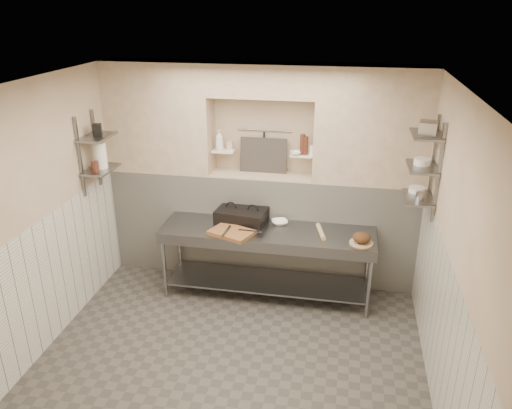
% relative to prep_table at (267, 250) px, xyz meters
% --- Properties ---
extents(floor, '(4.00, 3.90, 0.10)m').
position_rel_prep_table_xyz_m(floor, '(-0.17, -1.18, -0.69)').
color(floor, '#4A4641').
rests_on(floor, ground).
extents(ceiling, '(4.00, 3.90, 0.10)m').
position_rel_prep_table_xyz_m(ceiling, '(-0.17, -1.18, 2.21)').
color(ceiling, silver).
rests_on(ceiling, ground).
extents(wall_left, '(0.10, 3.90, 2.80)m').
position_rel_prep_table_xyz_m(wall_left, '(-2.22, -1.18, 0.76)').
color(wall_left, '#C4B297').
rests_on(wall_left, ground).
extents(wall_right, '(0.10, 3.90, 2.80)m').
position_rel_prep_table_xyz_m(wall_right, '(1.88, -1.18, 0.76)').
color(wall_right, '#C4B297').
rests_on(wall_right, ground).
extents(wall_back, '(4.00, 0.10, 2.80)m').
position_rel_prep_table_xyz_m(wall_back, '(-0.17, 0.82, 0.76)').
color(wall_back, '#C4B297').
rests_on(wall_back, ground).
extents(wall_front, '(4.00, 0.10, 2.80)m').
position_rel_prep_table_xyz_m(wall_front, '(-0.17, -3.18, 0.76)').
color(wall_front, '#C4B297').
rests_on(wall_front, ground).
extents(backwall_lower, '(4.00, 0.40, 1.40)m').
position_rel_prep_table_xyz_m(backwall_lower, '(-0.17, 0.57, 0.06)').
color(backwall_lower, silver).
rests_on(backwall_lower, floor).
extents(alcove_sill, '(1.30, 0.40, 0.02)m').
position_rel_prep_table_xyz_m(alcove_sill, '(-0.17, 0.57, 0.77)').
color(alcove_sill, '#C4B297').
rests_on(alcove_sill, backwall_lower).
extents(backwall_pillar_left, '(1.35, 0.40, 1.40)m').
position_rel_prep_table_xyz_m(backwall_pillar_left, '(-1.49, 0.57, 1.46)').
color(backwall_pillar_left, '#C4B297').
rests_on(backwall_pillar_left, backwall_lower).
extents(backwall_pillar_right, '(1.35, 0.40, 1.40)m').
position_rel_prep_table_xyz_m(backwall_pillar_right, '(1.16, 0.57, 1.46)').
color(backwall_pillar_right, '#C4B297').
rests_on(backwall_pillar_right, backwall_lower).
extents(backwall_header, '(1.30, 0.40, 0.40)m').
position_rel_prep_table_xyz_m(backwall_header, '(-0.17, 0.57, 1.96)').
color(backwall_header, '#C4B297').
rests_on(backwall_header, backwall_lower).
extents(wainscot_left, '(0.02, 3.90, 1.40)m').
position_rel_prep_table_xyz_m(wainscot_left, '(-2.16, -1.18, 0.06)').
color(wainscot_left, silver).
rests_on(wainscot_left, floor).
extents(wainscot_right, '(0.02, 3.90, 1.40)m').
position_rel_prep_table_xyz_m(wainscot_right, '(1.82, -1.18, 0.06)').
color(wainscot_right, silver).
rests_on(wainscot_right, floor).
extents(alcove_shelf_left, '(0.28, 0.16, 0.02)m').
position_rel_prep_table_xyz_m(alcove_shelf_left, '(-0.67, 0.57, 1.06)').
color(alcove_shelf_left, white).
rests_on(alcove_shelf_left, backwall_lower).
extents(alcove_shelf_right, '(0.28, 0.16, 0.02)m').
position_rel_prep_table_xyz_m(alcove_shelf_right, '(0.33, 0.57, 1.06)').
color(alcove_shelf_right, white).
rests_on(alcove_shelf_right, backwall_lower).
extents(utensil_rail, '(0.70, 0.02, 0.02)m').
position_rel_prep_table_xyz_m(utensil_rail, '(-0.17, 0.74, 1.31)').
color(utensil_rail, gray).
rests_on(utensil_rail, wall_back).
extents(hanging_steel, '(0.02, 0.02, 0.30)m').
position_rel_prep_table_xyz_m(hanging_steel, '(-0.17, 0.72, 1.14)').
color(hanging_steel, black).
rests_on(hanging_steel, utensil_rail).
extents(splash_panel, '(0.60, 0.08, 0.45)m').
position_rel_prep_table_xyz_m(splash_panel, '(-0.17, 0.67, 1.00)').
color(splash_panel, '#383330').
rests_on(splash_panel, alcove_sill).
extents(shelf_rail_left_a, '(0.03, 0.03, 0.95)m').
position_rel_prep_table_xyz_m(shelf_rail_left_a, '(-2.14, 0.07, 1.16)').
color(shelf_rail_left_a, slate).
rests_on(shelf_rail_left_a, wall_left).
extents(shelf_rail_left_b, '(0.03, 0.03, 0.95)m').
position_rel_prep_table_xyz_m(shelf_rail_left_b, '(-2.14, -0.33, 1.16)').
color(shelf_rail_left_b, slate).
rests_on(shelf_rail_left_b, wall_left).
extents(wall_shelf_left_lower, '(0.30, 0.50, 0.02)m').
position_rel_prep_table_xyz_m(wall_shelf_left_lower, '(-2.01, -0.13, 0.96)').
color(wall_shelf_left_lower, slate).
rests_on(wall_shelf_left_lower, wall_left).
extents(wall_shelf_left_upper, '(0.30, 0.50, 0.03)m').
position_rel_prep_table_xyz_m(wall_shelf_left_upper, '(-2.01, -0.13, 1.36)').
color(wall_shelf_left_upper, slate).
rests_on(wall_shelf_left_upper, wall_left).
extents(shelf_rail_right_a, '(0.03, 0.03, 1.05)m').
position_rel_prep_table_xyz_m(shelf_rail_right_a, '(1.81, 0.07, 1.21)').
color(shelf_rail_right_a, slate).
rests_on(shelf_rail_right_a, wall_right).
extents(shelf_rail_right_b, '(0.03, 0.03, 1.05)m').
position_rel_prep_table_xyz_m(shelf_rail_right_b, '(1.81, -0.33, 1.21)').
color(shelf_rail_right_b, slate).
rests_on(shelf_rail_right_b, wall_right).
extents(wall_shelf_right_lower, '(0.30, 0.50, 0.02)m').
position_rel_prep_table_xyz_m(wall_shelf_right_lower, '(1.67, -0.13, 0.86)').
color(wall_shelf_right_lower, slate).
rests_on(wall_shelf_right_lower, wall_right).
extents(wall_shelf_right_mid, '(0.30, 0.50, 0.02)m').
position_rel_prep_table_xyz_m(wall_shelf_right_mid, '(1.67, -0.13, 1.21)').
color(wall_shelf_right_mid, slate).
rests_on(wall_shelf_right_mid, wall_right).
extents(wall_shelf_right_upper, '(0.30, 0.50, 0.03)m').
position_rel_prep_table_xyz_m(wall_shelf_right_upper, '(1.67, -0.13, 1.56)').
color(wall_shelf_right_upper, slate).
rests_on(wall_shelf_right_upper, wall_right).
extents(prep_table, '(2.60, 0.70, 0.90)m').
position_rel_prep_table_xyz_m(prep_table, '(0.00, 0.00, 0.00)').
color(prep_table, gray).
rests_on(prep_table, floor).
extents(panini_press, '(0.66, 0.52, 0.17)m').
position_rel_prep_table_xyz_m(panini_press, '(-0.35, 0.22, 0.34)').
color(panini_press, black).
rests_on(panini_press, prep_table).
extents(cutting_board, '(0.59, 0.51, 0.04)m').
position_rel_prep_table_xyz_m(cutting_board, '(-0.40, -0.17, 0.28)').
color(cutting_board, brown).
rests_on(cutting_board, prep_table).
extents(knife_blade, '(0.29, 0.05, 0.01)m').
position_rel_prep_table_xyz_m(knife_blade, '(-0.18, -0.14, 0.31)').
color(knife_blade, gray).
rests_on(knife_blade, cutting_board).
extents(tongs, '(0.05, 0.28, 0.03)m').
position_rel_prep_table_xyz_m(tongs, '(-0.45, -0.21, 0.32)').
color(tongs, gray).
rests_on(tongs, cutting_board).
extents(mixing_bowl, '(0.25, 0.25, 0.05)m').
position_rel_prep_table_xyz_m(mixing_bowl, '(0.12, 0.22, 0.28)').
color(mixing_bowl, white).
rests_on(mixing_bowl, prep_table).
extents(rolling_pin, '(0.15, 0.39, 0.06)m').
position_rel_prep_table_xyz_m(rolling_pin, '(0.64, 0.03, 0.29)').
color(rolling_pin, tan).
rests_on(rolling_pin, prep_table).
extents(bread_board, '(0.27, 0.27, 0.02)m').
position_rel_prep_table_xyz_m(bread_board, '(1.12, -0.14, 0.27)').
color(bread_board, tan).
rests_on(bread_board, prep_table).
extents(bread_loaf, '(0.20, 0.20, 0.12)m').
position_rel_prep_table_xyz_m(bread_loaf, '(1.12, -0.14, 0.33)').
color(bread_loaf, '#4C2D19').
rests_on(bread_loaf, bread_board).
extents(bottle_soap, '(0.12, 0.13, 0.26)m').
position_rel_prep_table_xyz_m(bottle_soap, '(-0.71, 0.54, 1.20)').
color(bottle_soap, white).
rests_on(bottle_soap, alcove_shelf_left).
extents(jar_alcove, '(0.07, 0.07, 0.11)m').
position_rel_prep_table_xyz_m(jar_alcove, '(-0.59, 0.61, 1.12)').
color(jar_alcove, '#C4B297').
rests_on(jar_alcove, alcove_shelf_left).
extents(bowl_alcove, '(0.19, 0.19, 0.04)m').
position_rel_prep_table_xyz_m(bowl_alcove, '(0.26, 0.53, 1.09)').
color(bowl_alcove, white).
rests_on(bowl_alcove, alcove_shelf_right).
extents(condiment_a, '(0.06, 0.06, 0.23)m').
position_rel_prep_table_xyz_m(condiment_a, '(0.38, 0.55, 1.18)').
color(condiment_a, '#472116').
rests_on(condiment_a, alcove_shelf_right).
extents(condiment_b, '(0.06, 0.06, 0.25)m').
position_rel_prep_table_xyz_m(condiment_b, '(0.34, 0.57, 1.20)').
color(condiment_b, '#472116').
rests_on(condiment_b, alcove_shelf_right).
extents(condiment_c, '(0.07, 0.07, 0.12)m').
position_rel_prep_table_xyz_m(condiment_c, '(0.46, 0.55, 1.13)').
color(condiment_c, white).
rests_on(condiment_c, alcove_shelf_right).
extents(jug_left, '(0.16, 0.16, 0.31)m').
position_rel_prep_table_xyz_m(jug_left, '(-2.01, -0.11, 1.13)').
color(jug_left, white).
rests_on(jug_left, wall_shelf_left_lower).
extents(jar_left, '(0.08, 0.08, 0.12)m').
position_rel_prep_table_xyz_m(jar_left, '(-2.01, -0.26, 1.03)').
color(jar_left, '#472116').
rests_on(jar_left, wall_shelf_left_lower).
extents(box_left_upper, '(0.12, 0.12, 0.13)m').
position_rel_prep_table_xyz_m(box_left_upper, '(-2.01, -0.10, 1.44)').
color(box_left_upper, black).
rests_on(box_left_upper, wall_shelf_left_upper).
extents(bowl_right, '(0.18, 0.18, 0.05)m').
position_rel_prep_table_xyz_m(bowl_right, '(1.67, 0.01, 0.90)').
color(bowl_right, white).
rests_on(bowl_right, wall_shelf_right_lower).
extents(canister_right, '(0.09, 0.09, 0.09)m').
position_rel_prep_table_xyz_m(canister_right, '(1.67, -0.25, 0.92)').
color(canister_right, gray).
rests_on(canister_right, wall_shelf_right_lower).
extents(bowl_right_mid, '(0.17, 0.17, 0.06)m').
position_rel_prep_table_xyz_m(bowl_right_mid, '(1.67, -0.08, 1.25)').
color(bowl_right_mid, white).
rests_on(bowl_right_mid, wall_shelf_right_mid).
extents(basket_right, '(0.21, 0.24, 0.14)m').
position_rel_prep_table_xyz_m(basket_right, '(1.67, -0.18, 1.64)').
color(basket_right, gray).
rests_on(basket_right, wall_shelf_right_upper).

